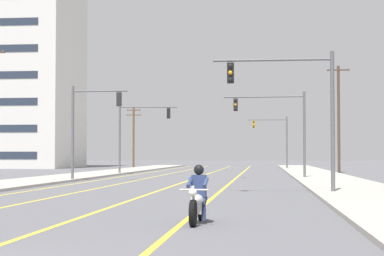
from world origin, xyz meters
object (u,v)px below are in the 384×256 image
(motorcycle_with_rider, at_px, (198,200))
(traffic_signal_mid_left, at_px, (136,127))
(traffic_signal_near_right, at_px, (297,99))
(traffic_signal_mid_right, at_px, (280,120))
(utility_pole_left_far, at_px, (134,135))
(traffic_signal_far_right, at_px, (276,135))
(utility_pole_right_far, at_px, (339,117))
(traffic_signal_near_left, at_px, (88,119))

(motorcycle_with_rider, height_order, traffic_signal_mid_left, traffic_signal_mid_left)
(traffic_signal_near_right, height_order, traffic_signal_mid_right, same)
(utility_pole_left_far, bearing_deg, motorcycle_with_rider, -77.91)
(motorcycle_with_rider, height_order, traffic_signal_far_right, traffic_signal_far_right)
(utility_pole_right_far, bearing_deg, motorcycle_with_rider, -100.21)
(traffic_signal_near_right, xyz_separation_m, traffic_signal_mid_right, (-0.28, 19.04, 0.03))
(traffic_signal_mid_left, relative_size, utility_pole_right_far, 0.62)
(traffic_signal_far_right, bearing_deg, traffic_signal_near_left, -108.69)
(traffic_signal_near_right, bearing_deg, traffic_signal_mid_right, 90.85)
(traffic_signal_near_right, bearing_deg, motorcycle_with_rider, -103.39)
(traffic_signal_mid_left, bearing_deg, motorcycle_with_rider, -77.30)
(traffic_signal_far_right, relative_size, utility_pole_right_far, 0.62)
(utility_pole_right_far, bearing_deg, utility_pole_left_far, 132.99)
(traffic_signal_near_right, bearing_deg, traffic_signal_near_left, 133.40)
(motorcycle_with_rider, height_order, traffic_signal_near_left, traffic_signal_near_left)
(motorcycle_with_rider, relative_size, traffic_signal_mid_right, 0.35)
(traffic_signal_mid_right, bearing_deg, traffic_signal_near_left, -156.42)
(traffic_signal_near_left, xyz_separation_m, traffic_signal_mid_left, (0.39, 14.99, 0.09))
(motorcycle_with_rider, bearing_deg, utility_pole_left_far, 102.09)
(motorcycle_with_rider, xyz_separation_m, utility_pole_left_far, (-15.84, 73.96, 3.80))
(traffic_signal_near_right, distance_m, traffic_signal_mid_left, 31.15)
(motorcycle_with_rider, xyz_separation_m, traffic_signal_mid_left, (-9.36, 41.53, 3.53))
(traffic_signal_mid_right, height_order, traffic_signal_mid_left, same)
(motorcycle_with_rider, bearing_deg, traffic_signal_mid_left, 102.70)
(traffic_signal_near_right, relative_size, traffic_signal_mid_right, 1.00)
(traffic_signal_near_right, relative_size, utility_pole_right_far, 0.62)
(motorcycle_with_rider, distance_m, traffic_signal_near_left, 28.48)
(traffic_signal_mid_right, bearing_deg, traffic_signal_near_right, -89.15)
(traffic_signal_near_right, xyz_separation_m, utility_pole_right_far, (5.51, 34.77, 1.10))
(traffic_signal_near_right, distance_m, traffic_signal_near_left, 18.68)
(traffic_signal_mid_right, relative_size, utility_pole_right_far, 0.62)
(utility_pole_left_far, bearing_deg, traffic_signal_far_right, -27.13)
(traffic_signal_near_left, xyz_separation_m, utility_pole_left_far, (-6.10, 47.42, 0.36))
(motorcycle_with_rider, height_order, utility_pole_right_far, utility_pole_right_far)
(traffic_signal_mid_right, distance_m, traffic_signal_mid_left, 15.44)
(traffic_signal_mid_left, distance_m, utility_pole_left_far, 33.07)
(utility_pole_right_far, bearing_deg, traffic_signal_far_right, 108.61)
(utility_pole_right_far, bearing_deg, traffic_signal_mid_left, -160.91)
(traffic_signal_far_right, xyz_separation_m, utility_pole_right_far, (5.57, -16.55, 1.13))
(traffic_signal_mid_right, xyz_separation_m, utility_pole_right_far, (5.79, 15.73, 1.06))
(motorcycle_with_rider, distance_m, traffic_signal_far_right, 64.46)
(motorcycle_with_rider, relative_size, traffic_signal_near_left, 0.35)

